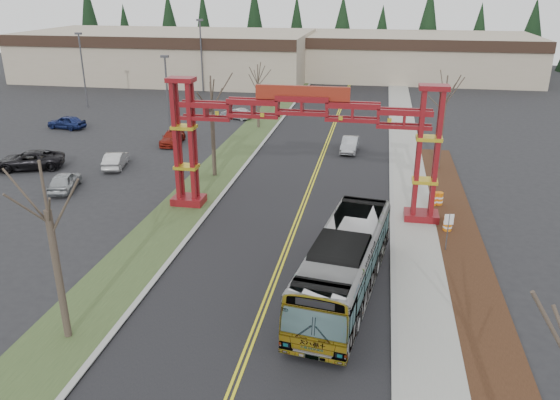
% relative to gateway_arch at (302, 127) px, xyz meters
% --- Properties ---
extents(ground, '(200.00, 200.00, 0.00)m').
position_rel_gateway_arch_xyz_m(ground, '(-0.00, -18.00, -5.98)').
color(ground, black).
rests_on(ground, ground).
extents(road, '(12.00, 110.00, 0.02)m').
position_rel_gateway_arch_xyz_m(road, '(-0.00, 7.00, -5.97)').
color(road, black).
rests_on(road, ground).
extents(lane_line_left, '(0.12, 100.00, 0.01)m').
position_rel_gateway_arch_xyz_m(lane_line_left, '(-0.12, 7.00, -5.96)').
color(lane_line_left, yellow).
rests_on(lane_line_left, road).
extents(lane_line_right, '(0.12, 100.00, 0.01)m').
position_rel_gateway_arch_xyz_m(lane_line_right, '(0.12, 7.00, -5.96)').
color(lane_line_right, yellow).
rests_on(lane_line_right, road).
extents(curb_right, '(0.30, 110.00, 0.15)m').
position_rel_gateway_arch_xyz_m(curb_right, '(6.15, 7.00, -5.91)').
color(curb_right, '#969792').
rests_on(curb_right, ground).
extents(sidewalk_right, '(2.60, 110.00, 0.14)m').
position_rel_gateway_arch_xyz_m(sidewalk_right, '(7.60, 7.00, -5.91)').
color(sidewalk_right, gray).
rests_on(sidewalk_right, ground).
extents(landscape_strip, '(2.60, 50.00, 0.12)m').
position_rel_gateway_arch_xyz_m(landscape_strip, '(10.20, -8.00, -5.92)').
color(landscape_strip, black).
rests_on(landscape_strip, ground).
extents(grass_median, '(4.00, 110.00, 0.08)m').
position_rel_gateway_arch_xyz_m(grass_median, '(-8.00, 7.00, -5.94)').
color(grass_median, '#334723').
rests_on(grass_median, ground).
extents(curb_left, '(0.30, 110.00, 0.15)m').
position_rel_gateway_arch_xyz_m(curb_left, '(-6.15, 7.00, -5.91)').
color(curb_left, '#969792').
rests_on(curb_left, ground).
extents(gateway_arch, '(18.20, 1.60, 8.90)m').
position_rel_gateway_arch_xyz_m(gateway_arch, '(0.00, 0.00, 0.00)').
color(gateway_arch, maroon).
rests_on(gateway_arch, ground).
extents(retail_building_west, '(46.00, 22.30, 7.50)m').
position_rel_gateway_arch_xyz_m(retail_building_west, '(-30.00, 53.96, -2.22)').
color(retail_building_west, tan).
rests_on(retail_building_west, ground).
extents(retail_building_east, '(38.00, 20.30, 7.00)m').
position_rel_gateway_arch_xyz_m(retail_building_east, '(10.00, 61.95, -2.47)').
color(retail_building_east, tan).
rests_on(retail_building_east, ground).
extents(conifer_treeline, '(116.10, 5.60, 13.00)m').
position_rel_gateway_arch_xyz_m(conifer_treeline, '(0.25, 74.00, 0.50)').
color(conifer_treeline, black).
rests_on(conifer_treeline, ground).
extents(transit_bus, '(4.45, 12.30, 3.35)m').
position_rel_gateway_arch_xyz_m(transit_bus, '(3.64, -10.09, -4.31)').
color(transit_bus, '#9A9DA1').
rests_on(transit_bus, ground).
extents(silver_sedan, '(1.60, 4.12, 1.34)m').
position_rel_gateway_arch_xyz_m(silver_sedan, '(2.35, 15.40, -5.31)').
color(silver_sedan, '#A5A8AD').
rests_on(silver_sedan, ground).
extents(parked_car_near_a, '(2.65, 4.44, 1.42)m').
position_rel_gateway_arch_xyz_m(parked_car_near_a, '(-18.18, 1.10, -5.27)').
color(parked_car_near_a, '#9CA0A3').
rests_on(parked_car_near_a, ground).
extents(parked_car_near_b, '(2.30, 4.31, 1.35)m').
position_rel_gateway_arch_xyz_m(parked_car_near_b, '(-16.90, 6.94, -5.31)').
color(parked_car_near_b, '#B9B9B9').
rests_on(parked_car_near_b, ground).
extents(parked_car_near_c, '(6.04, 4.27, 1.53)m').
position_rel_gateway_arch_xyz_m(parked_car_near_c, '(-23.86, 5.27, -5.22)').
color(parked_car_near_c, black).
rests_on(parked_car_near_c, ground).
extents(parked_car_mid_a, '(2.31, 4.65, 1.30)m').
position_rel_gateway_arch_xyz_m(parked_car_mid_a, '(-14.85, 14.91, -5.33)').
color(parked_car_mid_a, maroon).
rests_on(parked_car_mid_a, ground).
extents(parked_car_mid_b, '(4.46, 2.38, 1.44)m').
position_rel_gateway_arch_xyz_m(parked_car_mid_b, '(-28.32, 18.62, -5.26)').
color(parked_car_mid_b, navy).
rests_on(parked_car_mid_b, ground).
extents(parked_car_far_a, '(3.95, 2.47, 1.23)m').
position_rel_gateway_arch_xyz_m(parked_car_far_a, '(-11.43, 26.48, -5.37)').
color(parked_car_far_a, '#A9AEB1').
rests_on(parked_car_far_a, ground).
extents(bare_tree_median_near, '(3.18, 3.18, 8.15)m').
position_rel_gateway_arch_xyz_m(bare_tree_median_near, '(-8.00, -15.93, 0.03)').
color(bare_tree_median_near, '#382D26').
rests_on(bare_tree_median_near, ground).
extents(bare_tree_median_mid, '(3.25, 3.25, 8.07)m').
position_rel_gateway_arch_xyz_m(bare_tree_median_mid, '(-8.00, 6.31, -0.10)').
color(bare_tree_median_mid, '#382D26').
rests_on(bare_tree_median_mid, ground).
extents(bare_tree_median_far, '(2.89, 2.89, 6.78)m').
position_rel_gateway_arch_xyz_m(bare_tree_median_far, '(-8.00, 22.74, -1.14)').
color(bare_tree_median_far, '#382D26').
rests_on(bare_tree_median_far, ground).
extents(bare_tree_right_far, '(2.92, 2.92, 7.82)m').
position_rel_gateway_arch_xyz_m(bare_tree_right_far, '(10.00, 11.41, -0.13)').
color(bare_tree_right_far, '#382D26').
rests_on(bare_tree_right_far, ground).
extents(light_pole_near, '(0.73, 0.36, 8.41)m').
position_rel_gateway_arch_xyz_m(light_pole_near, '(-15.19, 15.27, -1.11)').
color(light_pole_near, '#3F3F44').
rests_on(light_pole_near, ground).
extents(light_pole_mid, '(0.79, 0.40, 9.15)m').
position_rel_gateway_arch_xyz_m(light_pole_mid, '(-31.81, 29.42, -0.69)').
color(light_pole_mid, '#3F3F44').
rests_on(light_pole_mid, ground).
extents(light_pole_far, '(0.88, 0.44, 10.13)m').
position_rel_gateway_arch_xyz_m(light_pole_far, '(-20.63, 42.39, -0.12)').
color(light_pole_far, '#3F3F44').
rests_on(light_pole_far, ground).
extents(street_sign, '(0.53, 0.15, 2.36)m').
position_rel_gateway_arch_xyz_m(street_sign, '(9.16, -4.33, -4.29)').
color(street_sign, '#3F3F44').
rests_on(street_sign, ground).
extents(barrel_south, '(0.56, 0.56, 1.03)m').
position_rel_gateway_arch_xyz_m(barrel_south, '(9.53, -1.49, -5.47)').
color(barrel_south, orange).
rests_on(barrel_south, ground).
extents(barrel_mid, '(0.58, 0.58, 1.07)m').
position_rel_gateway_arch_xyz_m(barrel_mid, '(8.94, 2.75, -5.45)').
color(barrel_mid, orange).
rests_on(barrel_mid, ground).
extents(barrel_north, '(0.54, 0.54, 1.00)m').
position_rel_gateway_arch_xyz_m(barrel_north, '(9.37, 2.91, -5.48)').
color(barrel_north, orange).
rests_on(barrel_north, ground).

